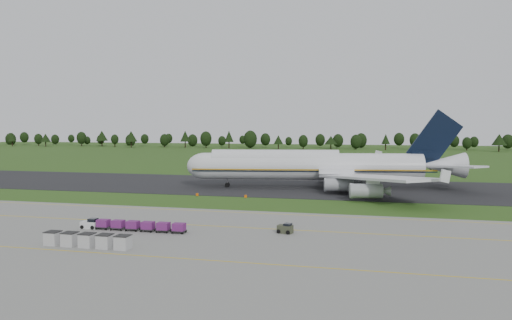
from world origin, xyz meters
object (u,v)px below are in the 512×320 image
(utility_cart, at_px, (285,229))
(uld_row, at_px, (87,240))
(aircraft, at_px, (317,166))
(baggage_train, at_px, (131,225))
(edge_markers, at_px, (221,196))

(utility_cart, height_order, uld_row, uld_row)
(aircraft, xyz_separation_m, utility_cart, (1.45, -51.29, -4.73))
(uld_row, bearing_deg, utility_cart, 31.16)
(baggage_train, bearing_deg, aircraft, 69.86)
(uld_row, height_order, edge_markers, uld_row)
(baggage_train, distance_m, edge_markers, 35.26)
(baggage_train, relative_size, utility_cart, 7.07)
(uld_row, bearing_deg, baggage_train, 86.11)
(utility_cart, bearing_deg, aircraft, 91.61)
(baggage_train, bearing_deg, utility_cart, 9.14)
(baggage_train, relative_size, edge_markers, 1.44)
(utility_cart, distance_m, edge_markers, 37.12)
(aircraft, xyz_separation_m, uld_row, (-20.76, -64.72, -4.42))
(utility_cart, xyz_separation_m, uld_row, (-22.21, -13.43, 0.31))
(aircraft, bearing_deg, uld_row, -107.79)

